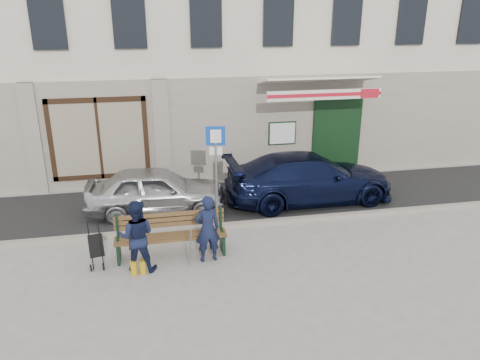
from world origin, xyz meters
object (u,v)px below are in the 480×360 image
object	(u,v)px
car_navy	(309,178)
bench	(169,236)
car_silver	(156,190)
woman	(137,236)
man	(207,229)
stroller	(96,247)
parking_sign	(216,160)

from	to	relation	value
car_navy	bench	bearing A→B (deg)	119.18
bench	car_silver	bearing A→B (deg)	94.60
bench	woman	size ratio (longest dim) A/B	1.56
car_silver	car_navy	distance (m)	4.20
car_silver	man	distance (m)	2.96
car_silver	car_navy	size ratio (longest dim) A/B	0.78
car_silver	bench	bearing A→B (deg)	-171.89
man	stroller	bearing A→B (deg)	-13.06
parking_sign	woman	distance (m)	2.87
man	bench	bearing A→B (deg)	-33.03
car_navy	woman	xyz separation A→B (m)	(-4.66, -2.90, 0.09)
stroller	woman	bearing A→B (deg)	-32.46
car_silver	woman	bearing A→B (deg)	174.48
car_silver	bench	world-z (taller)	car_silver
parking_sign	bench	bearing A→B (deg)	-121.17
car_silver	parking_sign	xyz separation A→B (m)	(1.46, -0.96, 1.03)
car_silver	parking_sign	bearing A→B (deg)	-119.85
car_navy	man	xyz separation A→B (m)	(-3.21, -2.79, 0.06)
car_navy	man	bearing A→B (deg)	129.09
car_silver	woman	size ratio (longest dim) A/B	2.37
car_silver	stroller	world-z (taller)	car_silver
parking_sign	stroller	world-z (taller)	parking_sign
car_silver	parking_sign	world-z (taller)	parking_sign
car_navy	stroller	size ratio (longest dim) A/B	4.64
bench	woman	bearing A→B (deg)	-143.35
car_silver	woman	xyz separation A→B (m)	(-0.46, -2.90, 0.15)
man	woman	distance (m)	1.45
car_navy	stroller	distance (m)	6.09
bench	stroller	bearing A→B (deg)	-173.79
man	parking_sign	bearing A→B (deg)	-112.16
woman	stroller	bearing A→B (deg)	-12.34
car_silver	car_navy	world-z (taller)	car_navy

